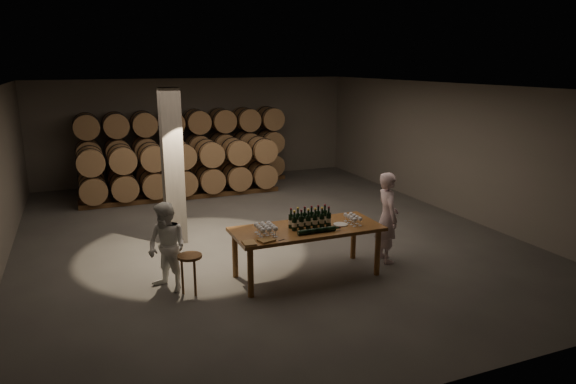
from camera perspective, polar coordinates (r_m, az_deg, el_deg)
name	(u,v)px	position (r m, az deg, el deg)	size (l,w,h in m)	color
room	(173,167)	(10.76, -12.70, 2.71)	(12.00, 12.00, 12.00)	#4A4845
tasting_table	(307,233)	(8.96, 2.11, -4.59)	(2.60, 1.10, 0.90)	brown
barrel_stack_back	(185,147)	(15.89, -11.38, 4.94)	(6.26, 0.95, 2.31)	#56341D
barrel_stack_front	(182,168)	(14.53, -11.74, 2.59)	(5.48, 0.95, 1.57)	#56341D
bottle_cluster	(310,220)	(8.91, 2.45, -3.13)	(0.74, 0.24, 0.35)	black
lying_bottles	(317,230)	(8.64, 3.28, -4.29)	(0.79, 0.09, 0.09)	black
glass_cluster_left	(266,227)	(8.52, -2.48, -3.92)	(0.31, 0.42, 0.18)	silver
glass_cluster_right	(353,217)	(9.18, 7.22, -2.79)	(0.19, 0.41, 0.16)	silver
plate	(341,224)	(9.10, 5.87, -3.60)	(0.26, 0.26, 0.01)	silver
notebook_near	(266,240)	(8.25, -2.41, -5.38)	(0.24, 0.19, 0.03)	olive
notebook_corner	(249,243)	(8.16, -4.32, -5.66)	(0.20, 0.25, 0.02)	olive
pen	(281,240)	(8.29, -0.74, -5.36)	(0.01, 0.01, 0.13)	black
stool	(190,262)	(8.53, -10.84, -7.65)	(0.40, 0.40, 0.66)	#56341D
person_man	(387,217)	(9.80, 10.99, -2.78)	(0.63, 0.41, 1.72)	silver
person_woman	(167,247)	(8.65, -13.29, -6.00)	(0.73, 0.57, 1.49)	white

